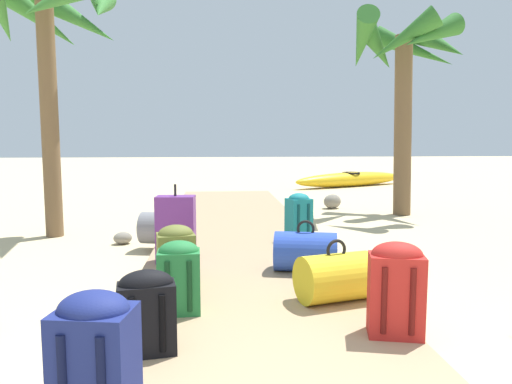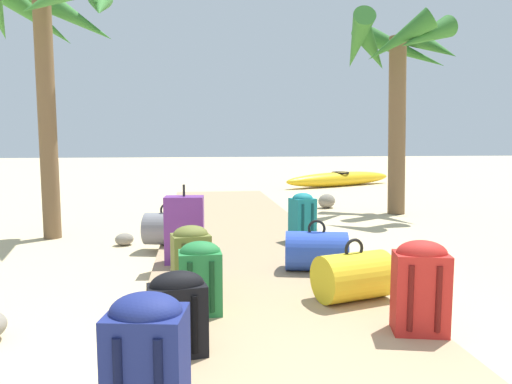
# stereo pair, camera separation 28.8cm
# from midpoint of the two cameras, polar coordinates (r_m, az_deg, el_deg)

# --- Properties ---
(ground_plane) EXTENTS (60.00, 60.00, 0.00)m
(ground_plane) POSITION_cam_midpoint_polar(r_m,az_deg,el_deg) (5.25, -2.67, -7.80)
(ground_plane) COLOR #D1BA8C
(boardwalk) EXTENTS (1.93, 9.86, 0.08)m
(boardwalk) POSITION_cam_midpoint_polar(r_m,az_deg,el_deg) (6.20, -3.44, -5.23)
(boardwalk) COLOR tan
(boardwalk) RESTS_ON ground
(duffel_bag_yellow) EXTENTS (0.63, 0.49, 0.47)m
(duffel_bag_yellow) POSITION_cam_midpoint_polar(r_m,az_deg,el_deg) (3.65, 9.46, -10.01)
(duffel_bag_yellow) COLOR gold
(duffel_bag_yellow) RESTS_ON boardwalk
(suitcase_purple) EXTENTS (0.39, 0.25, 0.77)m
(suitcase_purple) POSITION_cam_midpoint_polar(r_m,az_deg,el_deg) (4.68, -10.39, -4.51)
(suitcase_purple) COLOR #6B2D84
(suitcase_purple) RESTS_ON boardwalk
(backpack_teal) EXTENTS (0.32, 0.30, 0.58)m
(backpack_teal) POSITION_cam_midpoint_polar(r_m,az_deg,el_deg) (5.62, 4.19, -2.89)
(backpack_teal) COLOR #197A7F
(backpack_teal) RESTS_ON boardwalk
(backpack_red) EXTENTS (0.37, 0.29, 0.59)m
(backpack_red) POSITION_cam_midpoint_polar(r_m,az_deg,el_deg) (3.10, 16.74, -10.68)
(backpack_red) COLOR red
(backpack_red) RESTS_ON boardwalk
(duffel_bag_blue) EXTENTS (0.63, 0.48, 0.48)m
(duffel_bag_blue) POSITION_cam_midpoint_polar(r_m,az_deg,el_deg) (4.39, 5.44, -7.12)
(duffel_bag_blue) COLOR #2847B7
(duffel_bag_blue) RESTS_ON boardwalk
(backpack_olive) EXTENTS (0.34, 0.29, 0.52)m
(backpack_olive) POSITION_cam_midpoint_polar(r_m,az_deg,el_deg) (3.90, -10.00, -7.57)
(backpack_olive) COLOR olive
(backpack_olive) RESTS_ON boardwalk
(backpack_green) EXTENTS (0.30, 0.24, 0.51)m
(backpack_green) POSITION_cam_midpoint_polar(r_m,az_deg,el_deg) (3.34, -9.26, -9.99)
(backpack_green) COLOR #237538
(backpack_green) RESTS_ON boardwalk
(backpack_navy) EXTENTS (0.34, 0.30, 0.61)m
(backpack_navy) POSITION_cam_midpoint_polar(r_m,az_deg,el_deg) (2.04, -17.23, -19.45)
(backpack_navy) COLOR navy
(backpack_navy) RESTS_ON boardwalk
(duffel_bag_grey) EXTENTS (0.58, 0.46, 0.48)m
(duffel_bag_grey) POSITION_cam_midpoint_polar(r_m,az_deg,el_deg) (5.55, -12.14, -4.35)
(duffel_bag_grey) COLOR slate
(duffel_bag_grey) RESTS_ON boardwalk
(backpack_black) EXTENTS (0.35, 0.24, 0.48)m
(backpack_black) POSITION_cam_midpoint_polar(r_m,az_deg,el_deg) (2.76, -12.52, -13.92)
(backpack_black) COLOR black
(backpack_black) RESTS_ON boardwalk
(palm_tree_near_left) EXTENTS (2.02, 2.18, 3.54)m
(palm_tree_near_left) POSITION_cam_midpoint_polar(r_m,az_deg,el_deg) (6.87, -25.39, 18.28)
(palm_tree_near_left) COLOR brown
(palm_tree_near_left) RESTS_ON ground
(palm_tree_far_right) EXTENTS (2.15, 2.09, 3.39)m
(palm_tree_far_right) POSITION_cam_midpoint_polar(r_m,az_deg,el_deg) (8.67, 15.86, 14.91)
(palm_tree_far_right) COLOR brown
(palm_tree_far_right) RESTS_ON ground
(kayak) EXTENTS (3.60, 2.12, 0.40)m
(kayak) POSITION_cam_midpoint_polar(r_m,az_deg,el_deg) (13.29, 9.53, 1.57)
(kayak) COLOR gold
(kayak) RESTS_ON ground
(rock_right_near) EXTENTS (0.45, 0.43, 0.27)m
(rock_right_near) POSITION_cam_midpoint_polar(r_m,az_deg,el_deg) (8.97, 7.64, -1.08)
(rock_right_near) COLOR gray
(rock_right_near) RESTS_ON ground
(rock_left_near) EXTENTS (0.28, 0.26, 0.15)m
(rock_left_near) POSITION_cam_midpoint_polar(r_m,az_deg,el_deg) (6.03, -16.96, -5.49)
(rock_left_near) COLOR gray
(rock_left_near) RESTS_ON ground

